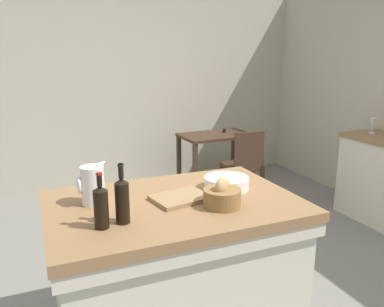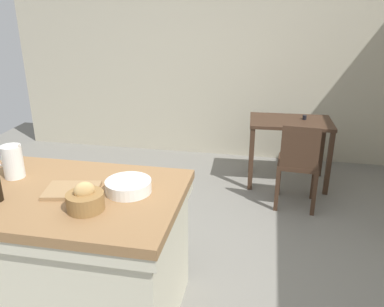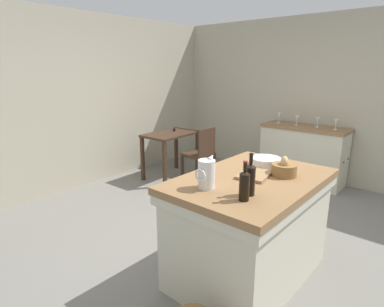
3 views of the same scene
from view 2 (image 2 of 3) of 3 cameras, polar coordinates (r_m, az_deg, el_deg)
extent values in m
plane|color=slate|center=(3.36, -4.71, -15.65)|extent=(6.76, 6.76, 0.00)
cube|color=#B2AA93|center=(5.27, 2.60, 13.58)|extent=(5.32, 0.12, 2.60)
cube|color=olive|center=(2.56, -17.72, -5.89)|extent=(1.43, 0.96, 0.06)
cube|color=beige|center=(2.59, -17.55, -7.27)|extent=(1.41, 0.94, 0.08)
cube|color=beige|center=(2.80, -16.64, -14.31)|extent=(1.35, 0.88, 0.86)
cube|color=#3D281C|center=(4.55, 14.09, 4.47)|extent=(0.92, 0.60, 0.04)
cube|color=#3D281C|center=(4.42, 8.55, -0.85)|extent=(0.05, 0.05, 0.72)
cube|color=#3D281C|center=(4.50, 19.16, -1.41)|extent=(0.05, 0.05, 0.72)
cube|color=#3D281C|center=(4.88, 8.61, 1.31)|extent=(0.05, 0.05, 0.72)
cube|color=#3D281C|center=(4.95, 18.24, 0.77)|extent=(0.05, 0.05, 0.72)
cylinder|color=black|center=(4.60, 15.95, 5.04)|extent=(0.04, 0.04, 0.05)
cube|color=#3D281C|center=(4.14, 15.08, -1.34)|extent=(0.43, 0.43, 0.04)
cube|color=#3D281C|center=(3.89, 15.36, 0.82)|extent=(0.36, 0.06, 0.42)
cube|color=#3D281C|center=(4.41, 17.14, -3.62)|extent=(0.04, 0.04, 0.45)
cube|color=#3D281C|center=(4.40, 12.47, -3.18)|extent=(0.04, 0.04, 0.45)
cube|color=#3D281C|center=(4.08, 17.23, -5.71)|extent=(0.04, 0.04, 0.45)
cube|color=#3D281C|center=(4.08, 12.18, -5.23)|extent=(0.04, 0.04, 0.45)
cylinder|color=white|center=(2.83, -24.47, -1.07)|extent=(0.13, 0.13, 0.22)
cone|color=white|center=(2.76, -23.85, 1.12)|extent=(0.07, 0.04, 0.06)
torus|color=white|center=(2.87, -25.73, -0.75)|extent=(0.02, 0.10, 0.10)
cylinder|color=white|center=(2.44, -9.17, -4.68)|extent=(0.28, 0.28, 0.07)
cylinder|color=olive|center=(2.29, -15.15, -6.71)|extent=(0.21, 0.21, 0.10)
ellipsoid|color=tan|center=(2.26, -15.32, -5.15)|extent=(0.13, 0.12, 0.10)
cube|color=#99754C|center=(2.53, -16.95, -5.13)|extent=(0.36, 0.29, 0.02)
camera|label=1|loc=(1.91, -76.41, -4.04)|focal=36.15mm
camera|label=3|loc=(3.46, -67.10, 4.77)|focal=29.70mm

